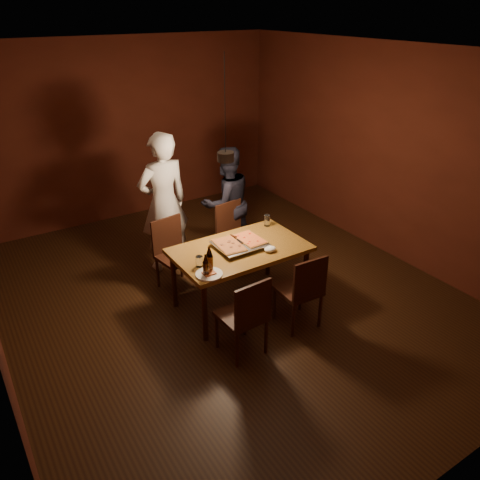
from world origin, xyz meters
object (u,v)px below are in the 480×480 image
chair_far_left (172,247)px  pendant_lamp (226,156)px  dining_table (240,254)px  beer_bottle_a (206,265)px  chair_near_left (246,311)px  pizza_tray (240,245)px  plate_slice (209,274)px  beer_bottle_b (209,259)px  diner_white (164,203)px  chair_far_right (233,230)px  chair_near_right (303,285)px  diner_dark (227,203)px

chair_far_left → pendant_lamp: pendant_lamp is taller
dining_table → beer_bottle_a: 0.72m
chair_near_left → pizza_tray: chair_near_left is taller
dining_table → plate_slice: 0.67m
beer_bottle_b → diner_white: 1.56m
chair_far_left → chair_far_right: same height
chair_near_right → diner_dark: bearing=86.9°
chair_far_right → beer_bottle_b: beer_bottle_b is taller
diner_white → diner_dark: size_ratio=1.19×
beer_bottle_a → plate_slice: size_ratio=0.87×
chair_near_right → pendant_lamp: size_ratio=0.44×
chair_far_left → pendant_lamp: (0.45, -0.56, 1.22)m
chair_near_right → beer_bottle_a: beer_bottle_a is taller
chair_far_left → diner_white: bearing=-114.5°
chair_far_left → diner_white: (0.14, 0.49, 0.38)m
diner_dark → pendant_lamp: size_ratio=1.41×
dining_table → diner_dark: 1.29m
beer_bottle_a → diner_white: size_ratio=0.13×
chair_near_left → beer_bottle_a: beer_bottle_a is taller
pizza_tray → plate_slice: bearing=-145.7°
dining_table → pizza_tray: (0.01, 0.02, 0.10)m
chair_near_right → diner_dark: size_ratio=0.31×
chair_near_left → diner_white: (0.10, 2.09, 0.38)m
chair_far_right → beer_bottle_b: (-0.95, -1.07, 0.35)m
chair_far_right → diner_white: (-0.76, 0.47, 0.38)m
chair_near_left → diner_dark: 2.21m
chair_far_right → beer_bottle_a: (-1.03, -1.14, 0.33)m
beer_bottle_a → pendant_lamp: 1.20m
chair_near_right → chair_far_left: bearing=120.5°
chair_far_left → plate_slice: 1.15m
plate_slice → diner_dark: 1.86m
dining_table → chair_near_right: chair_near_right is taller
dining_table → diner_white: size_ratio=0.81×
chair_far_right → plate_slice: chair_far_right is taller
beer_bottle_a → beer_bottle_b: size_ratio=0.87×
beer_bottle_a → chair_far_right: bearing=47.8°
chair_far_left → chair_near_left: bearing=82.6°
chair_far_right → beer_bottle_a: size_ratio=2.01×
pizza_tray → diner_white: 1.32m
beer_bottle_b → pizza_tray: bearing=27.2°
pendant_lamp → beer_bottle_a: bearing=-136.1°
dining_table → beer_bottle_a: bearing=-152.3°
chair_near_left → pendant_lamp: 1.66m
dining_table → chair_far_right: (0.42, 0.82, -0.14)m
diner_dark → pizza_tray: bearing=65.3°
beer_bottle_a → pendant_lamp: bearing=43.9°
chair_near_left → chair_near_right: bearing=1.4°
chair_far_right → pendant_lamp: pendant_lamp is taller
chair_near_left → beer_bottle_b: (-0.10, 0.54, 0.35)m
chair_far_left → pizza_tray: chair_far_left is taller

